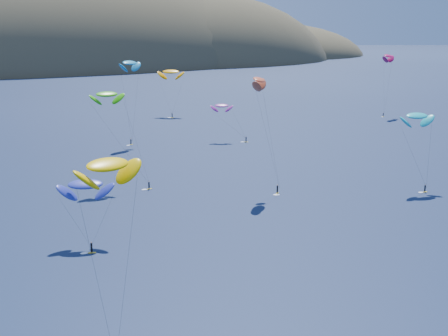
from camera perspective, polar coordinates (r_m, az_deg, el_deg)
island at (r=606.85m, az=-17.37°, el=8.04°), size 730.00×300.00×210.00m
kitesurfer_2 at (r=77.71m, az=-10.59°, el=0.28°), size 10.07×13.73×24.76m
kitesurfer_3 at (r=152.98m, az=-10.66°, el=6.63°), size 11.49×11.57×24.40m
kitesurfer_4 at (r=206.24m, az=-8.62°, el=9.48°), size 10.33×9.80×28.64m
kitesurfer_5 at (r=155.67m, az=17.24°, el=4.57°), size 9.34×8.50×19.77m
kitesurfer_6 at (r=208.39m, az=-0.21°, el=5.72°), size 10.27×10.42×13.67m
kitesurfer_8 at (r=273.88m, az=14.78°, el=9.88°), size 10.43×9.01×27.32m
kitesurfer_9 at (r=145.86m, az=3.23°, el=8.04°), size 8.44×11.62×28.37m
kitesurfer_10 at (r=114.86m, az=-12.56°, el=-1.46°), size 10.53×10.63×13.37m
kitesurfer_11 at (r=266.82m, az=-4.88°, el=8.77°), size 11.94×14.54×21.28m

